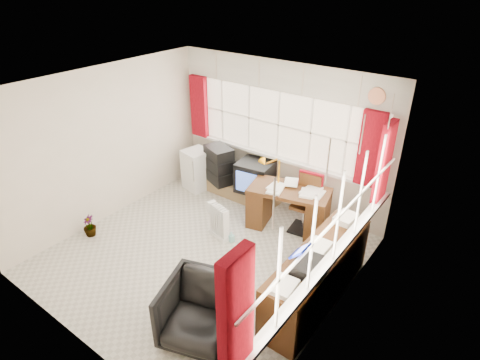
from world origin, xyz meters
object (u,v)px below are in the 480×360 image
Objects in this scene: desk_lamp at (279,167)px; desk at (288,207)px; mini_fridge at (197,169)px; tv_bench at (243,190)px; credenza at (317,275)px; crt_tv at (255,176)px; task_chair at (307,200)px; office_chair at (201,312)px; radiator at (220,225)px.

desk is at bearing -4.44° from desk_lamp.
mini_fridge is (-1.86, 0.12, -0.66)m from desk_lamp.
tv_bench is (-0.96, 0.36, -0.92)m from desk_lamp.
crt_tv is (-1.99, 1.49, 0.13)m from credenza.
desk_lamp is 0.48× the size of task_chair.
credenza reaches higher than tv_bench.
desk is 1.42× the size of task_chair.
task_chair is 1.61m from credenza.
mini_fridge reaches higher than office_chair.
credenza is at bearing 41.00° from office_chair.
mini_fridge is at bearing -164.97° from tv_bench.
office_chair is 1.47× the size of radiator.
credenza reaches higher than desk.
task_chair is at bearing 41.65° from desk.
desk is 2.06× the size of crt_tv.
mini_fridge is at bearing 158.03° from credenza.
credenza is at bearing -36.83° from crt_tv.
task_chair is 2.67m from office_chair.
radiator is at bearing -81.87° from crt_tv.
task_chair is (0.22, 0.20, 0.11)m from desk.
crt_tv is at bearing 153.77° from desk_lamp.
credenza reaches higher than mini_fridge.
radiator is 0.28× the size of credenza.
desk reaches higher than radiator.
task_chair is at bearing 48.15° from radiator.
credenza is 2.60× the size of mini_fridge.
task_chair is at bearing -7.29° from tv_bench.
tv_bench is (-2.28, 1.52, -0.26)m from credenza.
credenza is at bearing -46.08° from desk.
crt_tv is (-0.68, 0.33, -0.53)m from desk_lamp.
tv_bench is (-1.51, 2.84, -0.25)m from office_chair.
task_chair reaches higher than tv_bench.
desk_lamp reaches higher than desk.
desk is at bearing -3.83° from mini_fridge.
credenza is (1.10, -1.14, -0.02)m from desk.
desk is 0.68m from desk_lamp.
mini_fridge is at bearing 143.74° from radiator.
credenza is 2.49m from crt_tv.
desk is 2.92× the size of desk_lamp.
tv_bench is at bearing 174.19° from crt_tv.
mini_fridge is at bearing -178.49° from task_chair.
credenza is at bearing -8.97° from radiator.
crt_tv is (-1.22, 2.81, 0.14)m from office_chair.
task_chair is 1.47m from tv_bench.
tv_bench is at bearing 110.48° from radiator.
mini_fridge is at bearing 176.17° from desk.
office_chair reaches higher than tv_bench.
task_chair reaches higher than credenza.
office_chair is at bearing -87.83° from task_chair.
tv_bench is at bearing 99.30° from office_chair.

